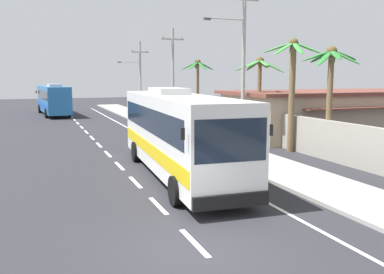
# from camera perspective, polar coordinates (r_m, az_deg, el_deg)

# --- Properties ---
(ground_plane) EXTENTS (160.00, 160.00, 0.00)m
(ground_plane) POSITION_cam_1_polar(r_m,az_deg,el_deg) (10.94, 1.22, -15.22)
(ground_plane) COLOR #28282D
(sidewalk_kerb) EXTENTS (3.20, 90.00, 0.14)m
(sidewalk_kerb) POSITION_cam_1_polar(r_m,az_deg,el_deg) (22.42, 7.71, -2.83)
(sidewalk_kerb) COLOR #999993
(sidewalk_kerb) RESTS_ON ground
(lane_markings) EXTENTS (3.83, 71.00, 0.01)m
(lane_markings) POSITION_cam_1_polar(r_m,az_deg,el_deg) (25.04, -6.80, -1.80)
(lane_markings) COLOR white
(lane_markings) RESTS_ON ground
(boundary_wall) EXTENTS (0.24, 60.00, 2.11)m
(boundary_wall) POSITION_cam_1_polar(r_m,az_deg,el_deg) (27.58, 10.71, 1.25)
(boundary_wall) COLOR #9E998E
(boundary_wall) RESTS_ON ground
(coach_bus_foreground) EXTENTS (3.50, 12.30, 3.85)m
(coach_bus_foreground) POSITION_cam_1_polar(r_m,az_deg,el_deg) (18.24, -2.02, 0.85)
(coach_bus_foreground) COLOR white
(coach_bus_foreground) RESTS_ON ground
(coach_bus_far_lane) EXTENTS (3.50, 11.18, 3.59)m
(coach_bus_far_lane) POSITION_cam_1_polar(r_m,az_deg,el_deg) (50.08, -18.56, 5.00)
(coach_bus_far_lane) COLOR #2366A8
(coach_bus_far_lane) RESTS_ON ground
(motorcycle_beside_bus) EXTENTS (0.56, 1.96, 1.55)m
(motorcycle_beside_bus) POSITION_cam_1_polar(r_m,az_deg,el_deg) (27.37, -3.68, 0.44)
(motorcycle_beside_bus) COLOR black
(motorcycle_beside_bus) RESTS_ON ground
(utility_pole_mid) EXTENTS (3.75, 0.24, 10.22)m
(utility_pole_mid) POSITION_cam_1_polar(r_m,az_deg,el_deg) (26.95, 6.94, 10.54)
(utility_pole_mid) COLOR #9E9E99
(utility_pole_mid) RESTS_ON ground
(utility_pole_far) EXTENTS (2.25, 0.24, 8.83)m
(utility_pole_far) POSITION_cam_1_polar(r_m,az_deg,el_deg) (39.14, -2.65, 8.67)
(utility_pole_far) COLOR #9E9E99
(utility_pole_far) RESTS_ON ground
(utility_pole_distant) EXTENTS (3.91, 0.24, 8.67)m
(utility_pole_distant) POSITION_cam_1_polar(r_m,az_deg,el_deg) (51.96, -7.26, 8.52)
(utility_pole_distant) COLOR #9E9E99
(utility_pole_distant) RESTS_ON ground
(palm_nearest) EXTENTS (3.12, 3.08, 5.95)m
(palm_nearest) POSITION_cam_1_polar(r_m,az_deg,el_deg) (22.88, 18.55, 7.75)
(palm_nearest) COLOR brown
(palm_nearest) RESTS_ON ground
(palm_second) EXTENTS (3.43, 3.65, 5.74)m
(palm_second) POSITION_cam_1_polar(r_m,az_deg,el_deg) (29.19, 9.35, 8.07)
(palm_second) COLOR brown
(palm_second) RESTS_ON ground
(palm_third) EXTENTS (3.19, 3.36, 6.03)m
(palm_third) POSITION_cam_1_polar(r_m,az_deg,el_deg) (39.79, 0.78, 8.38)
(palm_third) COLOR brown
(palm_third) RESTS_ON ground
(palm_fourth) EXTENTS (3.35, 3.36, 6.56)m
(palm_fourth) POSITION_cam_1_polar(r_m,az_deg,el_deg) (24.75, 13.67, 8.42)
(palm_fourth) COLOR brown
(palm_fourth) RESTS_ON ground
(roadside_building) EXTENTS (16.53, 8.15, 3.35)m
(roadside_building) POSITION_cam_1_polar(r_m,az_deg,el_deg) (33.16, 19.03, 3.21)
(roadside_building) COLOR tan
(roadside_building) RESTS_ON ground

